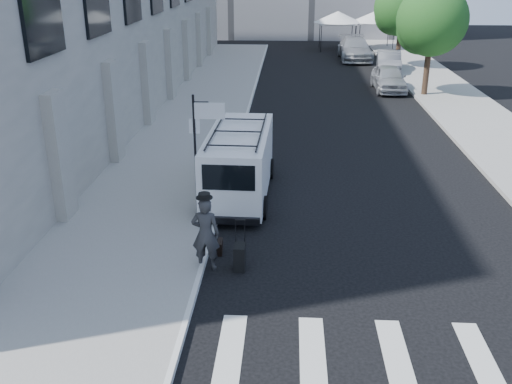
# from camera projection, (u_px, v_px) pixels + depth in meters

# --- Properties ---
(ground) EXTENTS (120.00, 120.00, 0.00)m
(ground) POSITION_uv_depth(u_px,v_px,m) (284.00, 272.00, 13.90)
(ground) COLOR black
(ground) RESTS_ON ground
(sidewalk_left) EXTENTS (4.50, 48.00, 0.15)m
(sidewalk_left) POSITION_uv_depth(u_px,v_px,m) (204.00, 109.00, 28.91)
(sidewalk_left) COLOR gray
(sidewalk_left) RESTS_ON ground
(sidewalk_right) EXTENTS (4.00, 56.00, 0.15)m
(sidewalk_right) POSITION_uv_depth(u_px,v_px,m) (449.00, 96.00, 31.89)
(sidewalk_right) COLOR gray
(sidewalk_right) RESTS_ON ground
(sign_pole) EXTENTS (1.03, 0.07, 3.50)m
(sign_pole) POSITION_uv_depth(u_px,v_px,m) (203.00, 130.00, 15.99)
(sign_pole) COLOR black
(sign_pole) RESTS_ON sidewalk_left
(tree_near) EXTENTS (3.80, 3.83, 6.03)m
(tree_near) POSITION_uv_depth(u_px,v_px,m) (429.00, 23.00, 30.65)
(tree_near) COLOR black
(tree_near) RESTS_ON ground
(tree_far) EXTENTS (3.80, 3.83, 6.03)m
(tree_far) POSITION_uv_depth(u_px,v_px,m) (400.00, 10.00, 38.98)
(tree_far) COLOR black
(tree_far) RESTS_ON ground
(tent_left) EXTENTS (4.00, 4.00, 3.20)m
(tent_left) POSITION_uv_depth(u_px,v_px,m) (338.00, 17.00, 47.83)
(tent_left) COLOR black
(tent_left) RESTS_ON ground
(tent_right) EXTENTS (4.00, 4.00, 3.20)m
(tent_right) POSITION_uv_depth(u_px,v_px,m) (375.00, 17.00, 48.12)
(tent_right) COLOR black
(tent_right) RESTS_ON ground
(businessman) EXTENTS (0.70, 0.47, 1.88)m
(businessman) POSITION_uv_depth(u_px,v_px,m) (206.00, 234.00, 13.73)
(businessman) COLOR #313133
(businessman) RESTS_ON ground
(briefcase) EXTENTS (0.14, 0.44, 0.34)m
(briefcase) POSITION_uv_depth(u_px,v_px,m) (220.00, 247.00, 14.78)
(briefcase) COLOR black
(briefcase) RESTS_ON ground
(suitcase) EXTENTS (0.28, 0.45, 1.24)m
(suitcase) POSITION_uv_depth(u_px,v_px,m) (240.00, 257.00, 13.94)
(suitcase) COLOR black
(suitcase) RESTS_ON ground
(cargo_van) EXTENTS (2.10, 5.65, 2.12)m
(cargo_van) POSITION_uv_depth(u_px,v_px,m) (240.00, 162.00, 18.19)
(cargo_van) COLOR white
(cargo_van) RESTS_ON ground
(parked_car_a) EXTENTS (1.74, 4.29, 1.46)m
(parked_car_a) POSITION_uv_depth(u_px,v_px,m) (389.00, 78.00, 33.20)
(parked_car_a) COLOR #A3A5AA
(parked_car_a) RESTS_ON ground
(parked_car_b) EXTENTS (2.00, 4.52, 1.44)m
(parked_car_b) POSITION_uv_depth(u_px,v_px,m) (389.00, 61.00, 38.85)
(parked_car_b) COLOR #595B61
(parked_car_b) RESTS_ON ground
(parked_car_c) EXTENTS (2.39, 5.80, 1.68)m
(parked_car_c) POSITION_uv_depth(u_px,v_px,m) (355.00, 49.00, 43.63)
(parked_car_c) COLOR #9DA0A5
(parked_car_c) RESTS_ON ground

